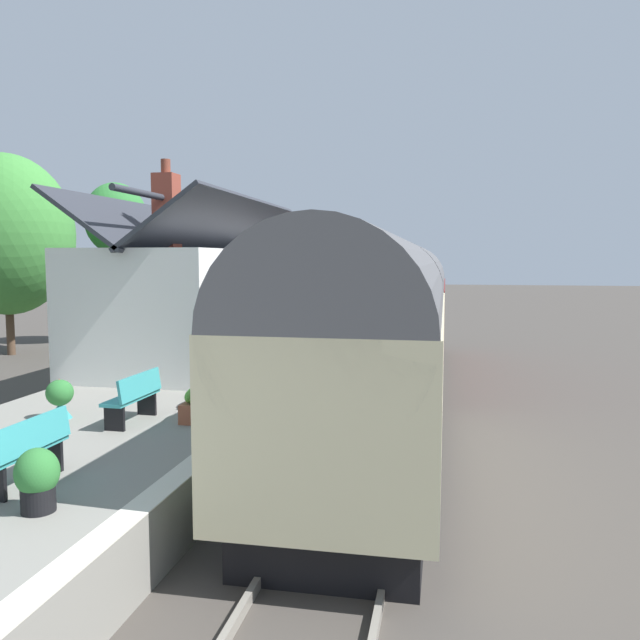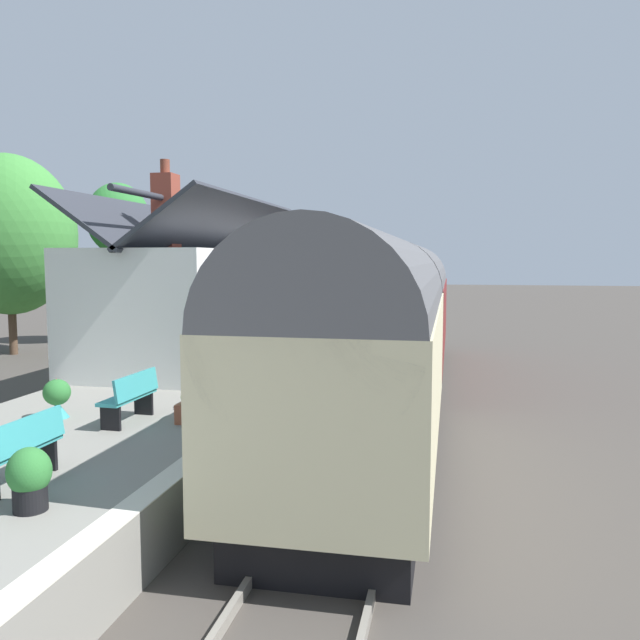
{
  "view_description": "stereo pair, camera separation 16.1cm",
  "coord_description": "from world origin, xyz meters",
  "px_view_note": "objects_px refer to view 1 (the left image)",
  "views": [
    {
      "loc": [
        -15.45,
        -2.26,
        3.82
      ],
      "look_at": [
        3.61,
        1.5,
        1.94
      ],
      "focal_mm": 35.72,
      "sensor_mm": 36.0,
      "label": 1
    },
    {
      "loc": [
        -15.42,
        -2.42,
        3.82
      ],
      "look_at": [
        3.61,
        1.5,
        1.94
      ],
      "focal_mm": 35.72,
      "sensor_mm": 36.0,
      "label": 2
    }
  ],
  "objects_px": {
    "bench_platform_end": "(134,396)",
    "tree_far_right": "(6,235)",
    "bench_mid_platform": "(27,449)",
    "planter_bench_left": "(37,478)",
    "bench_by_lamp": "(297,324)",
    "station_building": "(190,302)",
    "train": "(392,320)",
    "planter_under_sign": "(196,404)",
    "bench_near_building": "(323,316)",
    "planter_edge_near": "(207,391)",
    "tree_far_left": "(116,221)",
    "planter_by_door": "(60,398)"
  },
  "relations": [
    {
      "from": "bench_platform_end",
      "to": "tree_far_right",
      "type": "distance_m",
      "value": 17.1
    },
    {
      "from": "bench_mid_platform",
      "to": "planter_bench_left",
      "type": "xyz_separation_m",
      "value": [
        -0.74,
        -0.67,
        -0.09
      ]
    },
    {
      "from": "bench_by_lamp",
      "to": "tree_far_right",
      "type": "bearing_deg",
      "value": 91.77
    },
    {
      "from": "station_building",
      "to": "planter_bench_left",
      "type": "bearing_deg",
      "value": -166.64
    },
    {
      "from": "train",
      "to": "bench_mid_platform",
      "type": "xyz_separation_m",
      "value": [
        -9.59,
        3.83,
        -0.8
      ]
    },
    {
      "from": "planter_under_sign",
      "to": "bench_mid_platform",
      "type": "bearing_deg",
      "value": 166.65
    },
    {
      "from": "bench_near_building",
      "to": "planter_bench_left",
      "type": "xyz_separation_m",
      "value": [
        -19.82,
        -0.51,
        -0.09
      ]
    },
    {
      "from": "bench_platform_end",
      "to": "planter_edge_near",
      "type": "height_order",
      "value": "bench_platform_end"
    },
    {
      "from": "bench_mid_platform",
      "to": "tree_far_left",
      "type": "xyz_separation_m",
      "value": [
        19.16,
        9.18,
        4.08
      ]
    },
    {
      "from": "bench_near_building",
      "to": "bench_platform_end",
      "type": "relative_size",
      "value": 1.01
    },
    {
      "from": "bench_near_building",
      "to": "bench_by_lamp",
      "type": "bearing_deg",
      "value": 175.38
    },
    {
      "from": "bench_by_lamp",
      "to": "planter_edge_near",
      "type": "distance_m",
      "value": 10.96
    },
    {
      "from": "bench_near_building",
      "to": "planter_bench_left",
      "type": "bearing_deg",
      "value": -178.51
    },
    {
      "from": "planter_bench_left",
      "to": "train",
      "type": "bearing_deg",
      "value": -17.0
    },
    {
      "from": "planter_edge_near",
      "to": "tree_far_left",
      "type": "height_order",
      "value": "tree_far_left"
    },
    {
      "from": "planter_edge_near",
      "to": "planter_bench_left",
      "type": "height_order",
      "value": "planter_bench_left"
    },
    {
      "from": "tree_far_left",
      "to": "station_building",
      "type": "bearing_deg",
      "value": -142.1
    },
    {
      "from": "bench_platform_end",
      "to": "bench_mid_platform",
      "type": "bearing_deg",
      "value": -177.46
    },
    {
      "from": "tree_far_left",
      "to": "planter_edge_near",
      "type": "bearing_deg",
      "value": -145.96
    },
    {
      "from": "train",
      "to": "planter_by_door",
      "type": "bearing_deg",
      "value": 139.87
    },
    {
      "from": "station_building",
      "to": "bench_mid_platform",
      "type": "xyz_separation_m",
      "value": [
        -9.68,
        -1.81,
        -1.2
      ]
    },
    {
      "from": "station_building",
      "to": "planter_bench_left",
      "type": "distance_m",
      "value": 10.79
    },
    {
      "from": "tree_far_left",
      "to": "bench_platform_end",
      "type": "bearing_deg",
      "value": -150.56
    },
    {
      "from": "bench_by_lamp",
      "to": "planter_by_door",
      "type": "distance_m",
      "value": 12.53
    },
    {
      "from": "bench_near_building",
      "to": "planter_by_door",
      "type": "height_order",
      "value": "bench_near_building"
    },
    {
      "from": "planter_edge_near",
      "to": "planter_by_door",
      "type": "xyz_separation_m",
      "value": [
        -1.51,
        2.22,
        0.09
      ]
    },
    {
      "from": "bench_near_building",
      "to": "planter_edge_near",
      "type": "bearing_deg",
      "value": -178.18
    },
    {
      "from": "bench_near_building",
      "to": "planter_bench_left",
      "type": "distance_m",
      "value": 19.82
    },
    {
      "from": "planter_edge_near",
      "to": "planter_under_sign",
      "type": "xyz_separation_m",
      "value": [
        -1.12,
        -0.23,
        0.01
      ]
    },
    {
      "from": "bench_mid_platform",
      "to": "planter_by_door",
      "type": "bearing_deg",
      "value": 27.01
    },
    {
      "from": "bench_by_lamp",
      "to": "tree_far_left",
      "type": "xyz_separation_m",
      "value": [
        3.57,
        9.06,
        4.08
      ]
    },
    {
      "from": "planter_edge_near",
      "to": "tree_far_right",
      "type": "distance_m",
      "value": 16.64
    },
    {
      "from": "train",
      "to": "station_building",
      "type": "distance_m",
      "value": 5.65
    },
    {
      "from": "station_building",
      "to": "bench_platform_end",
      "type": "relative_size",
      "value": 5.81
    },
    {
      "from": "train",
      "to": "tree_far_left",
      "type": "xyz_separation_m",
      "value": [
        9.57,
        13.01,
        3.28
      ]
    },
    {
      "from": "train",
      "to": "bench_platform_end",
      "type": "xyz_separation_m",
      "value": [
        -6.46,
        3.97,
        -0.8
      ]
    },
    {
      "from": "planter_bench_left",
      "to": "bench_near_building",
      "type": "bearing_deg",
      "value": 1.49
    },
    {
      "from": "station_building",
      "to": "bench_near_building",
      "type": "xyz_separation_m",
      "value": [
        9.39,
        -1.96,
        -1.2
      ]
    },
    {
      "from": "station_building",
      "to": "planter_by_door",
      "type": "relative_size",
      "value": 11.1
    },
    {
      "from": "planter_by_door",
      "to": "planter_under_sign",
      "type": "distance_m",
      "value": 2.47
    },
    {
      "from": "station_building",
      "to": "tree_far_right",
      "type": "xyz_separation_m",
      "value": [
        5.55,
        9.94,
        2.13
      ]
    },
    {
      "from": "bench_platform_end",
      "to": "planter_under_sign",
      "type": "distance_m",
      "value": 1.07
    },
    {
      "from": "train",
      "to": "tree_far_left",
      "type": "bearing_deg",
      "value": 53.67
    },
    {
      "from": "bench_by_lamp",
      "to": "tree_far_left",
      "type": "height_order",
      "value": "tree_far_left"
    },
    {
      "from": "planter_edge_near",
      "to": "planter_by_door",
      "type": "distance_m",
      "value": 2.68
    },
    {
      "from": "bench_by_lamp",
      "to": "planter_edge_near",
      "type": "xyz_separation_m",
      "value": [
        -10.93,
        -0.74,
        -0.19
      ]
    },
    {
      "from": "bench_mid_platform",
      "to": "planter_by_door",
      "type": "relative_size",
      "value": 1.9
    },
    {
      "from": "train",
      "to": "planter_under_sign",
      "type": "distance_m",
      "value": 6.82
    },
    {
      "from": "station_building",
      "to": "tree_far_right",
      "type": "distance_m",
      "value": 11.58
    },
    {
      "from": "planter_under_sign",
      "to": "tree_far_right",
      "type": "relative_size",
      "value": 0.11
    }
  ]
}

